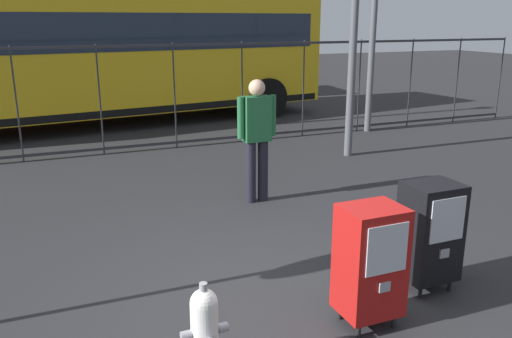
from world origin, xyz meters
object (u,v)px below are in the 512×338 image
Objects in this scene: newspaper_box_primary at (430,231)px; bus_far at (7,45)px; fire_hydrant at (205,336)px; pedestrian at (257,134)px; newspaper_box_secondary at (370,260)px; bus_near at (105,51)px.

bus_far is at bearing 105.69° from newspaper_box_primary.
pedestrian reaches higher than fire_hydrant.
pedestrian is (1.79, 3.32, 0.60)m from fire_hydrant.
bus_far reaches higher than pedestrian.
pedestrian reaches higher than newspaper_box_secondary.
newspaper_box_secondary is 0.10× the size of bus_near.
bus_near is at bearing 94.30° from newspaper_box_secondary.
newspaper_box_secondary is at bearing 6.51° from fire_hydrant.
newspaper_box_primary reaches higher than fire_hydrant.
fire_hydrant is 0.45× the size of pedestrian.
bus_far reaches higher than fire_hydrant.
pedestrian is (0.35, 3.16, 0.38)m from newspaper_box_secondary.
fire_hydrant is 0.73× the size of newspaper_box_primary.
newspaper_box_primary is 2.93m from pedestrian.
newspaper_box_primary is 13.97m from bus_far.
newspaper_box_primary is at bearing -87.90° from bus_near.
pedestrian is 0.16× the size of bus_near.
fire_hydrant is at bearing -173.49° from newspaper_box_secondary.
bus_far is at bearing 102.01° from newspaper_box_secondary.
bus_far is (-2.92, 13.70, 1.14)m from newspaper_box_secondary.
bus_far is (-2.19, 4.02, 0.00)m from bus_near.
newspaper_box_primary is 0.90m from newspaper_box_secondary.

